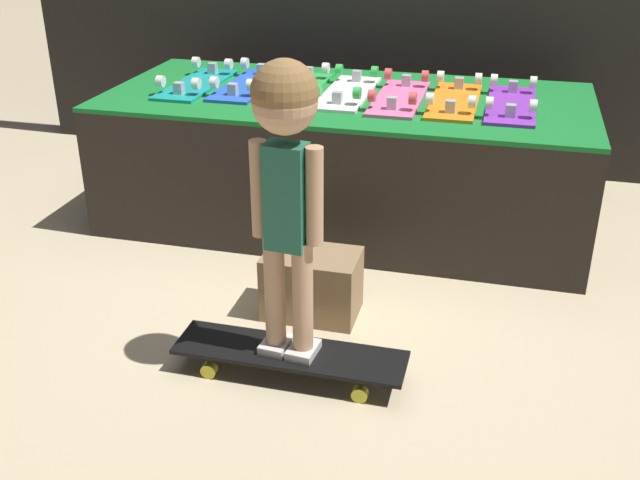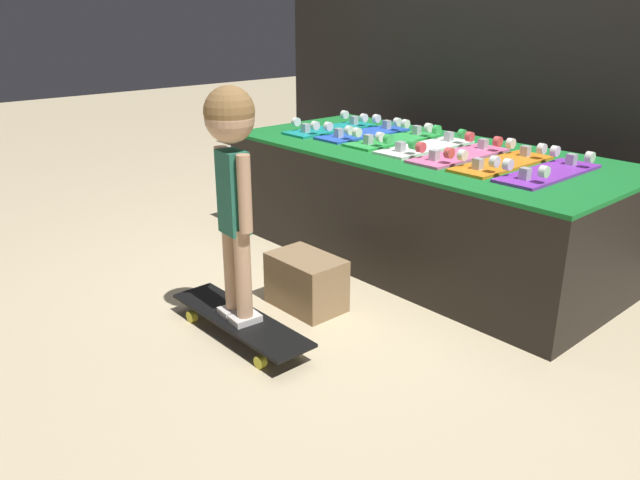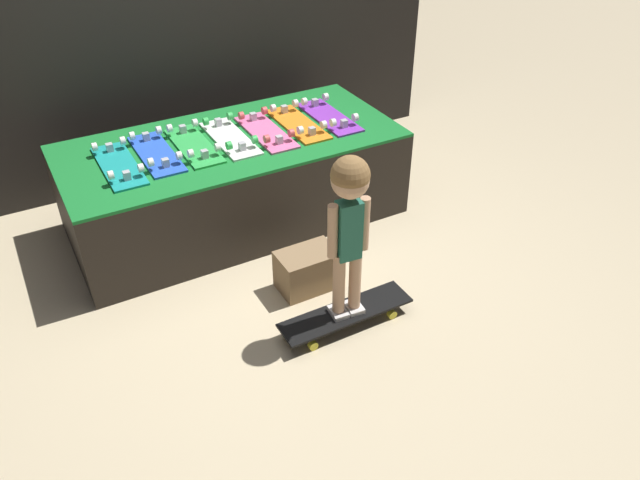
% 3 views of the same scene
% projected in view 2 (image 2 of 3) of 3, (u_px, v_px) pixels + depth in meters
% --- Properties ---
extents(ground_plane, '(16.00, 16.00, 0.00)m').
position_uv_depth(ground_plane, '(342.00, 283.00, 3.18)').
color(ground_plane, beige).
extents(back_wall, '(4.17, 0.10, 2.66)m').
position_uv_depth(back_wall, '(529.00, 6.00, 3.65)').
color(back_wall, black).
rests_on(back_wall, ground_plane).
extents(display_rack, '(2.20, 1.01, 0.61)m').
position_uv_depth(display_rack, '(422.00, 203.00, 3.45)').
color(display_rack, black).
rests_on(display_rack, ground_plane).
extents(skateboard_teal_on_rack, '(0.20, 0.61, 0.09)m').
position_uv_depth(skateboard_teal_on_rack, '(330.00, 127.00, 3.84)').
color(skateboard_teal_on_rack, teal).
rests_on(skateboard_teal_on_rack, display_rack).
extents(skateboard_blue_on_rack, '(0.20, 0.61, 0.09)m').
position_uv_depth(skateboard_blue_on_rack, '(363.00, 132.00, 3.69)').
color(skateboard_blue_on_rack, blue).
rests_on(skateboard_blue_on_rack, display_rack).
extents(skateboard_green_on_rack, '(0.20, 0.61, 0.09)m').
position_uv_depth(skateboard_green_on_rack, '(393.00, 138.00, 3.52)').
color(skateboard_green_on_rack, green).
rests_on(skateboard_green_on_rack, display_rack).
extents(skateboard_white_on_rack, '(0.20, 0.61, 0.09)m').
position_uv_depth(skateboard_white_on_rack, '(425.00, 145.00, 3.34)').
color(skateboard_white_on_rack, white).
rests_on(skateboard_white_on_rack, display_rack).
extents(skateboard_pink_on_rack, '(0.20, 0.61, 0.09)m').
position_uv_depth(skateboard_pink_on_rack, '(459.00, 154.00, 3.15)').
color(skateboard_pink_on_rack, pink).
rests_on(skateboard_pink_on_rack, display_rack).
extents(skateboard_orange_on_rack, '(0.20, 0.61, 0.09)m').
position_uv_depth(skateboard_orange_on_rack, '(502.00, 162.00, 2.99)').
color(skateboard_orange_on_rack, orange).
rests_on(skateboard_orange_on_rack, display_rack).
extents(skateboard_purple_on_rack, '(0.20, 0.61, 0.09)m').
position_uv_depth(skateboard_purple_on_rack, '(549.00, 171.00, 2.82)').
color(skateboard_purple_on_rack, purple).
rests_on(skateboard_purple_on_rack, display_rack).
extents(skateboard_on_floor, '(0.77, 0.20, 0.09)m').
position_uv_depth(skateboard_on_floor, '(240.00, 321.00, 2.64)').
color(skateboard_on_floor, black).
rests_on(skateboard_on_floor, ground_plane).
extents(child, '(0.23, 0.19, 0.96)m').
position_uv_depth(child, '(232.00, 162.00, 2.40)').
color(child, silver).
rests_on(child, skateboard_on_floor).
extents(storage_box, '(0.35, 0.23, 0.25)m').
position_uv_depth(storage_box, '(306.00, 282.00, 2.89)').
color(storage_box, '#8E704C').
rests_on(storage_box, ground_plane).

